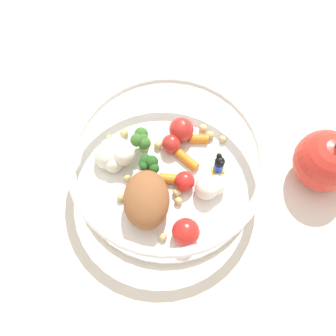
% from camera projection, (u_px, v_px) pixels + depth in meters
% --- Properties ---
extents(ground_plane, '(2.40, 2.40, 0.00)m').
position_uv_depth(ground_plane, '(155.00, 181.00, 0.58)').
color(ground_plane, silver).
extents(food_container, '(0.25, 0.25, 0.06)m').
position_uv_depth(food_container, '(163.00, 171.00, 0.56)').
color(food_container, white).
rests_on(food_container, ground_plane).
extents(loose_apple, '(0.08, 0.08, 0.09)m').
position_uv_depth(loose_apple, '(325.00, 161.00, 0.55)').
color(loose_apple, red).
rests_on(loose_apple, ground_plane).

